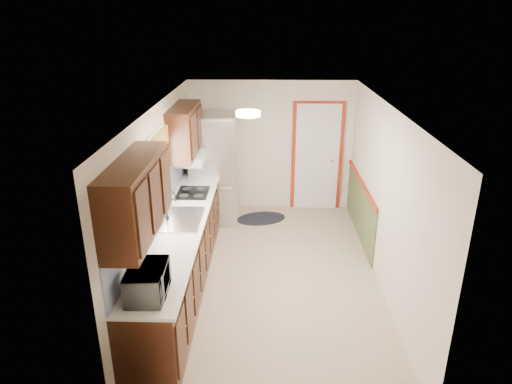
{
  "coord_description": "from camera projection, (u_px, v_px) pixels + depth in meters",
  "views": [
    {
      "loc": [
        -0.06,
        -5.66,
        3.48
      ],
      "look_at": [
        -0.22,
        0.3,
        1.15
      ],
      "focal_mm": 32.0,
      "sensor_mm": 36.0,
      "label": 1
    }
  ],
  "objects": [
    {
      "name": "refrigerator",
      "position": [
        213.0,
        168.0,
        7.98
      ],
      "size": [
        0.86,
        0.83,
        1.92
      ],
      "rotation": [
        0.0,
        0.0,
        0.09
      ],
      "color": "#B7B7BC",
      "rests_on": "ground"
    },
    {
      "name": "room_shell",
      "position": [
        272.0,
        197.0,
        6.1
      ],
      "size": [
        3.2,
        5.2,
        2.52
      ],
      "color": "tan",
      "rests_on": "ground"
    },
    {
      "name": "back_wall_trim",
      "position": [
        326.0,
        168.0,
        8.24
      ],
      "size": [
        1.12,
        2.3,
        2.08
      ],
      "color": "maroon",
      "rests_on": "ground"
    },
    {
      "name": "cooktop",
      "position": [
        193.0,
        193.0,
        6.92
      ],
      "size": [
        0.47,
        0.56,
        0.02
      ],
      "primitive_type": "cube",
      "color": "black",
      "rests_on": "kitchen_run"
    },
    {
      "name": "microwave",
      "position": [
        147.0,
        279.0,
        4.36
      ],
      "size": [
        0.32,
        0.55,
        0.36
      ],
      "primitive_type": "imported",
      "rotation": [
        0.0,
        0.0,
        1.62
      ],
      "color": "white",
      "rests_on": "kitchen_run"
    },
    {
      "name": "kitchen_run",
      "position": [
        178.0,
        231.0,
        6.0
      ],
      "size": [
        0.63,
        4.0,
        2.2
      ],
      "color": "black",
      "rests_on": "ground"
    },
    {
      "name": "rug",
      "position": [
        261.0,
        218.0,
        8.31
      ],
      "size": [
        1.02,
        0.8,
        0.01
      ],
      "primitive_type": "ellipsoid",
      "rotation": [
        0.0,
        0.0,
        0.29
      ],
      "color": "black",
      "rests_on": "ground"
    },
    {
      "name": "ceiling_fixture",
      "position": [
        248.0,
        114.0,
        5.5
      ],
      "size": [
        0.3,
        0.3,
        0.06
      ],
      "primitive_type": "cylinder",
      "color": "#FFD88C",
      "rests_on": "room_shell"
    }
  ]
}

